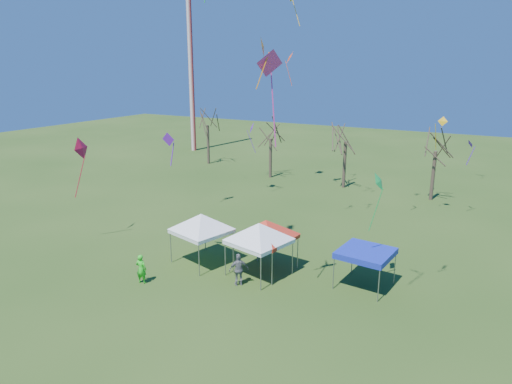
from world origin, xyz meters
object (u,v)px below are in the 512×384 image
tree_2 (347,125)px  person_grey (239,270)px  radio_mast (191,60)px  tree_0 (207,111)px  tent_white_mid (259,227)px  tree_1 (271,124)px  tent_red (266,223)px  tent_blue (366,253)px  person_green (141,269)px  tent_white_west (201,217)px  tree_3 (438,133)px

tree_2 → person_grey: 23.91m
radio_mast → tree_0: bearing=-42.8°
radio_mast → tent_white_mid: size_ratio=6.13×
tree_2 → person_grey: bearing=-85.8°
tree_1 → tent_red: tree_1 is taller
radio_mast → tent_blue: (33.48, -29.63, -10.54)m
tree_2 → person_green: 26.44m
tree_1 → tent_blue: bearing=-51.3°
tree_0 → tent_white_mid: size_ratio=2.07×
tent_white_mid → tent_red: (0.07, 0.72, -0.02)m
tree_0 → tree_2: 18.72m
radio_mast → tent_red: (27.76, -30.46, -9.53)m
tree_1 → person_green: 26.91m
tent_red → person_green: size_ratio=2.43×
person_grey → tree_0: bearing=-95.4°
tent_red → tent_white_west: bearing=-167.6°
tree_3 → tent_white_mid: tree_3 is taller
tree_0 → tree_3: size_ratio=1.07×
tree_0 → tree_2: size_ratio=1.03×
tent_white_mid → tent_red: bearing=84.5°
tree_0 → tent_red: bearing=-49.2°
tree_2 → person_grey: tree_2 is taller
tree_3 → person_grey: size_ratio=4.25×
tree_3 → person_green: (-11.62, -25.34, -5.23)m
tree_2 → tree_3: bearing=-2.3°
tree_3 → tree_0: bearing=172.9°
tent_white_mid → tent_blue: bearing=15.0°
radio_mast → tent_white_mid: (27.69, -31.18, -9.52)m
person_green → radio_mast: bearing=-68.4°
tent_blue → person_green: bearing=-152.9°
tree_1 → tree_3: (16.80, -0.60, 0.29)m
tree_0 → tree_1: 10.47m
tree_3 → person_green: size_ratio=4.64×
tent_white_mid → person_grey: (-0.35, -1.68, -2.05)m
tree_0 → tree_2: bearing=-9.2°
tree_0 → tent_white_west: bearing=-56.1°
tree_2 → tent_white_west: bearing=-94.9°
tent_white_mid → radio_mast: bearing=131.6°
tree_2 → tree_3: (8.40, -0.33, -0.21)m
person_grey → tree_3: bearing=-149.2°
person_green → tent_white_mid: bearing=-152.9°
tree_2 → tent_white_mid: 21.91m
tree_3 → person_green: 28.36m
tree_1 → tree_2: 8.42m
tree_2 → person_green: (-3.22, -25.67, -5.44)m
tent_white_west → tent_red: (3.98, 0.87, 0.01)m
radio_mast → tree_1: 20.72m
tree_1 → person_grey: (10.11, -23.51, -4.86)m
tree_1 → tree_2: bearing=-1.8°
person_grey → tree_2: bearing=-128.7°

